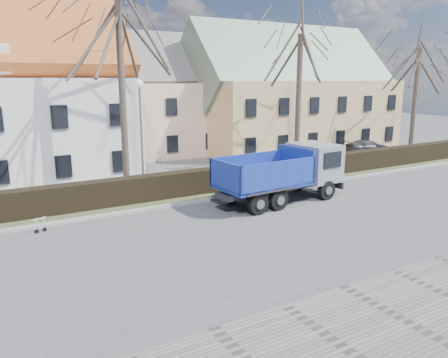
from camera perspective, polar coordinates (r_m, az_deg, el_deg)
ground at (r=18.32m, az=1.83°, el=-6.70°), size 120.00×120.00×0.00m
sidewalk_near at (r=12.59m, az=23.72°, el=-17.33°), size 80.00×5.00×0.08m
curb_far at (r=22.15m, az=-4.47°, el=-3.06°), size 80.00×0.30×0.12m
grass_strip at (r=23.55m, az=-6.16°, el=-2.14°), size 80.00×3.00×0.10m
hedge at (r=23.23m, az=-5.99°, el=-0.83°), size 60.00×0.90×1.30m
building_pink at (r=37.10m, az=-9.39°, el=9.47°), size 10.80×8.80×8.00m
building_yellow at (r=40.45m, az=8.55°, el=10.13°), size 18.80×10.80×8.50m
tree_1 at (r=24.21m, az=-13.25°, el=13.03°), size 9.20×9.20×12.65m
tree_2 at (r=30.03m, az=9.75°, el=11.53°), size 8.00×8.00×11.00m
tree_3 at (r=38.80m, az=23.76°, el=10.52°), size 7.60×7.60×10.45m
dump_truck at (r=22.14m, az=6.91°, el=0.57°), size 7.41×3.22×2.89m
streetlight at (r=23.12m, az=-10.70°, el=5.12°), size 0.48×0.48×6.19m
cart_frame at (r=19.38m, az=-23.49°, el=-5.60°), size 0.85×0.61×0.70m
parked_car_b at (r=38.49m, az=18.27°, el=3.99°), size 4.24×2.30×1.17m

